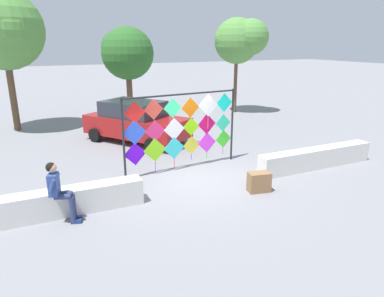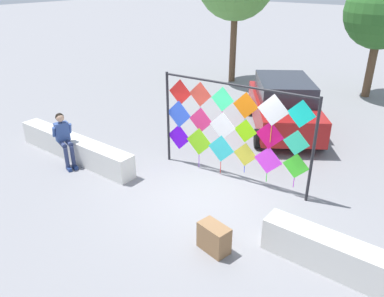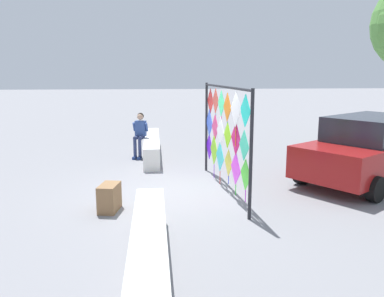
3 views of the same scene
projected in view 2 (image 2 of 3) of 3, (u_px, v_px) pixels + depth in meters
ground at (204, 197)px, 9.16m from camera, size 120.00×120.00×0.00m
plaza_ledge_left at (75, 148)px, 10.92m from camera, size 4.48×0.50×0.67m
kite_display_rack at (232, 124)px, 9.39m from camera, size 4.08×0.41×2.57m
seated_vendor at (64, 136)px, 10.29m from camera, size 0.71×0.56×1.52m
parked_car at (283, 105)px, 12.75m from camera, size 4.12×4.77×1.74m
cardboard_box_large at (214, 238)px, 7.31m from camera, size 0.68×0.47×0.57m
tree_broadleaf at (382, 10)px, 15.10m from camera, size 2.93×3.09×4.97m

